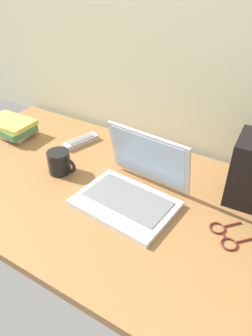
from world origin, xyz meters
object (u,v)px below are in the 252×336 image
Objects in this scene: coffee_mug at (60,162)px; book_stack at (11,127)px; eyeglasses at (224,235)px; laptop at (133,187)px; remote_control_near at (81,141)px.

book_stack is at bearing 164.55° from coffee_mug.
coffee_mug is at bearing -15.45° from book_stack.
coffee_mug reaches higher than eyeglasses.
eyeglasses is (0.31, -0.01, -0.04)m from laptop.
laptop reaches higher than remote_control_near.
coffee_mug reaches higher than book_stack.
laptop is at bearing 177.99° from eyeglasses.
laptop is 0.42m from remote_control_near.
coffee_mug is at bearing -71.94° from remote_control_near.
coffee_mug is at bearing -178.65° from laptop.
laptop is 0.31m from coffee_mug.
book_stack is (-0.38, 0.10, -0.00)m from coffee_mug.
coffee_mug is 0.62m from eyeglasses.
coffee_mug is 0.86× the size of eyeglasses.
book_stack is at bearing -162.77° from remote_control_near.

